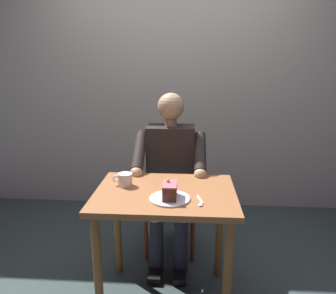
{
  "coord_description": "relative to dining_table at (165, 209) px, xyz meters",
  "views": [
    {
      "loc": [
        -0.14,
        1.8,
        1.51
      ],
      "look_at": [
        -0.01,
        -0.1,
        1.0
      ],
      "focal_mm": 34.45,
      "sensor_mm": 36.0,
      "label": 1
    }
  ],
  "objects": [
    {
      "name": "cafe_rear_panel",
      "position": [
        0.0,
        -1.52,
        0.87
      ],
      "size": [
        6.4,
        0.12,
        3.0
      ],
      "primitive_type": "cube",
      "color": "#B8B2A3",
      "rests_on": "ground"
    },
    {
      "name": "dining_table",
      "position": [
        0.0,
        0.0,
        0.0
      ],
      "size": [
        0.85,
        0.63,
        0.75
      ],
      "color": "#965E36",
      "rests_on": "ground"
    },
    {
      "name": "chair",
      "position": [
        0.0,
        -0.67,
        -0.12
      ],
      "size": [
        0.42,
        0.42,
        0.92
      ],
      "color": "#97562D",
      "rests_on": "ground"
    },
    {
      "name": "seated_person",
      "position": [
        0.0,
        -0.5,
        0.04
      ],
      "size": [
        0.53,
        0.58,
        1.29
      ],
      "color": "black",
      "rests_on": "ground"
    },
    {
      "name": "dessert_plate",
      "position": [
        -0.04,
        0.11,
        0.12
      ],
      "size": [
        0.23,
        0.23,
        0.01
      ],
      "primitive_type": "cylinder",
      "color": "white",
      "rests_on": "dining_table"
    },
    {
      "name": "cake_slice",
      "position": [
        -0.04,
        0.11,
        0.17
      ],
      "size": [
        0.08,
        0.14,
        0.11
      ],
      "color": "#552B1E",
      "rests_on": "dessert_plate"
    },
    {
      "name": "coffee_cup",
      "position": [
        0.26,
        -0.07,
        0.16
      ],
      "size": [
        0.12,
        0.09,
        0.08
      ],
      "color": "silver",
      "rests_on": "dining_table"
    },
    {
      "name": "dessert_spoon",
      "position": [
        -0.21,
        0.15,
        0.12
      ],
      "size": [
        0.04,
        0.14,
        0.01
      ],
      "color": "silver",
      "rests_on": "dining_table"
    }
  ]
}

